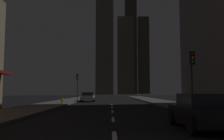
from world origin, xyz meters
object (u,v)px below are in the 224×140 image
Objects in this scene: car_parked_near at (202,111)px; car_parked_far at (88,97)px; traffic_light_near_right at (192,68)px; traffic_light_far_left at (77,81)px; fire_hydrant_far_left at (62,101)px.

car_parked_near is 27.81m from car_parked_far.
traffic_light_near_right is (9.10, -20.21, 2.45)m from car_parked_far.
car_parked_near is 1.00× the size of car_parked_far.
traffic_light_far_left is (-1.90, 1.87, 2.45)m from car_parked_far.
car_parked_near is 7.33m from traffic_light_near_right.
traffic_light_near_right is at bearing 74.04° from car_parked_near.
traffic_light_near_right is 1.00× the size of traffic_light_far_left.
traffic_light_far_left is at bearing 135.49° from car_parked_far.
traffic_light_far_left is (-9.10, 28.73, 2.45)m from car_parked_near.
traffic_light_far_left is at bearing 116.48° from traffic_light_near_right.
traffic_light_far_left is at bearing 107.58° from car_parked_near.
traffic_light_far_left reaches higher than fire_hydrant_far_left.
traffic_light_near_right is at bearing -63.52° from traffic_light_far_left.
car_parked_far reaches higher than fire_hydrant_far_left.
car_parked_near is 1.01× the size of traffic_light_near_right.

